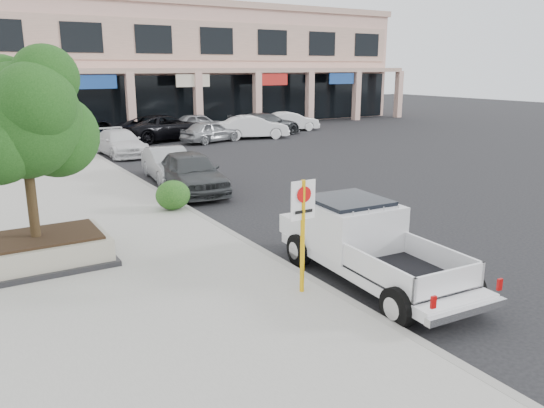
{
  "coord_description": "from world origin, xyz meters",
  "views": [
    {
      "loc": [
        -7.75,
        -9.69,
        4.55
      ],
      "look_at": [
        -1.02,
        1.5,
        1.17
      ],
      "focal_mm": 35.0,
      "sensor_mm": 36.0,
      "label": 1
    }
  ],
  "objects_px": {
    "lot_car_d": "(164,127)",
    "curb_car_c": "(120,143)",
    "curb_car_d": "(98,132)",
    "planter": "(38,251)",
    "curb_car_b": "(168,164)",
    "lot_car_f": "(290,121)",
    "lot_car_c": "(266,124)",
    "planter_tree": "(28,121)",
    "curb_car_a": "(191,172)",
    "lot_car_e": "(199,123)",
    "pickup_truck": "(375,246)",
    "no_parking_sign": "(303,221)",
    "lot_car_b": "(253,127)",
    "lot_car_a": "(210,131)"
  },
  "relations": [
    {
      "from": "lot_car_d",
      "to": "curb_car_c",
      "type": "bearing_deg",
      "value": 123.71
    },
    {
      "from": "curb_car_c",
      "to": "curb_car_d",
      "type": "relative_size",
      "value": 0.92
    },
    {
      "from": "lot_car_d",
      "to": "planter",
      "type": "bearing_deg",
      "value": 138.34
    },
    {
      "from": "curb_car_b",
      "to": "lot_car_f",
      "type": "relative_size",
      "value": 0.99
    },
    {
      "from": "curb_car_d",
      "to": "lot_car_c",
      "type": "height_order",
      "value": "lot_car_c"
    },
    {
      "from": "planter_tree",
      "to": "curb_car_a",
      "type": "relative_size",
      "value": 0.88
    },
    {
      "from": "planter_tree",
      "to": "lot_car_c",
      "type": "bearing_deg",
      "value": 47.76
    },
    {
      "from": "curb_car_d",
      "to": "lot_car_e",
      "type": "relative_size",
      "value": 1.2
    },
    {
      "from": "curb_car_d",
      "to": "curb_car_a",
      "type": "bearing_deg",
      "value": -87.08
    },
    {
      "from": "curb_car_a",
      "to": "lot_car_c",
      "type": "height_order",
      "value": "curb_car_a"
    },
    {
      "from": "planter",
      "to": "lot_car_f",
      "type": "bearing_deg",
      "value": 45.32
    },
    {
      "from": "curb_car_d",
      "to": "lot_car_e",
      "type": "distance_m",
      "value": 7.43
    },
    {
      "from": "pickup_truck",
      "to": "lot_car_f",
      "type": "height_order",
      "value": "pickup_truck"
    },
    {
      "from": "no_parking_sign",
      "to": "curb_car_c",
      "type": "xyz_separation_m",
      "value": [
        1.86,
        19.82,
        -0.96
      ]
    },
    {
      "from": "curb_car_d",
      "to": "lot_car_d",
      "type": "height_order",
      "value": "lot_car_d"
    },
    {
      "from": "lot_car_e",
      "to": "planter_tree",
      "type": "bearing_deg",
      "value": 152.34
    },
    {
      "from": "pickup_truck",
      "to": "lot_car_b",
      "type": "distance_m",
      "value": 24.24
    },
    {
      "from": "curb_car_c",
      "to": "curb_car_a",
      "type": "bearing_deg",
      "value": -93.42
    },
    {
      "from": "planter_tree",
      "to": "lot_car_e",
      "type": "height_order",
      "value": "planter_tree"
    },
    {
      "from": "pickup_truck",
      "to": "curb_car_b",
      "type": "bearing_deg",
      "value": 93.23
    },
    {
      "from": "curb_car_a",
      "to": "lot_car_b",
      "type": "height_order",
      "value": "curb_car_a"
    },
    {
      "from": "curb_car_c",
      "to": "no_parking_sign",
      "type": "bearing_deg",
      "value": -97.97
    },
    {
      "from": "curb_car_a",
      "to": "lot_car_f",
      "type": "bearing_deg",
      "value": 51.36
    },
    {
      "from": "planter_tree",
      "to": "lot_car_e",
      "type": "relative_size",
      "value": 0.96
    },
    {
      "from": "lot_car_e",
      "to": "curb_car_c",
      "type": "bearing_deg",
      "value": 135.68
    },
    {
      "from": "planter_tree",
      "to": "lot_car_e",
      "type": "bearing_deg",
      "value": 58.48
    },
    {
      "from": "no_parking_sign",
      "to": "lot_car_b",
      "type": "relative_size",
      "value": 0.51
    },
    {
      "from": "curb_car_c",
      "to": "planter_tree",
      "type": "bearing_deg",
      "value": -114.22
    },
    {
      "from": "no_parking_sign",
      "to": "curb_car_b",
      "type": "bearing_deg",
      "value": 81.88
    },
    {
      "from": "lot_car_a",
      "to": "lot_car_c",
      "type": "bearing_deg",
      "value": -91.66
    },
    {
      "from": "lot_car_a",
      "to": "lot_car_c",
      "type": "relative_size",
      "value": 0.76
    },
    {
      "from": "curb_car_d",
      "to": "lot_car_b",
      "type": "relative_size",
      "value": 1.11
    },
    {
      "from": "curb_car_b",
      "to": "lot_car_d",
      "type": "distance_m",
      "value": 12.64
    },
    {
      "from": "lot_car_c",
      "to": "lot_car_f",
      "type": "xyz_separation_m",
      "value": [
        2.86,
        1.34,
        -0.08
      ]
    },
    {
      "from": "curb_car_c",
      "to": "planter",
      "type": "bearing_deg",
      "value": -114.45
    },
    {
      "from": "pickup_truck",
      "to": "curb_car_d",
      "type": "height_order",
      "value": "pickup_truck"
    },
    {
      "from": "curb_car_a",
      "to": "curb_car_c",
      "type": "distance_m",
      "value": 9.97
    },
    {
      "from": "lot_car_b",
      "to": "lot_car_f",
      "type": "distance_m",
      "value": 5.06
    },
    {
      "from": "curb_car_a",
      "to": "curb_car_d",
      "type": "height_order",
      "value": "curb_car_a"
    },
    {
      "from": "curb_car_d",
      "to": "lot_car_a",
      "type": "distance_m",
      "value": 6.84
    },
    {
      "from": "planter_tree",
      "to": "lot_car_a",
      "type": "distance_m",
      "value": 21.46
    },
    {
      "from": "lot_car_d",
      "to": "lot_car_c",
      "type": "bearing_deg",
      "value": -113.63
    },
    {
      "from": "planter",
      "to": "lot_car_b",
      "type": "distance_m",
      "value": 23.62
    },
    {
      "from": "planter_tree",
      "to": "curb_car_d",
      "type": "distance_m",
      "value": 21.55
    },
    {
      "from": "planter",
      "to": "lot_car_c",
      "type": "bearing_deg",
      "value": 47.77
    },
    {
      "from": "curb_car_a",
      "to": "curb_car_c",
      "type": "relative_size",
      "value": 0.98
    },
    {
      "from": "lot_car_b",
      "to": "lot_car_e",
      "type": "bearing_deg",
      "value": 39.72
    },
    {
      "from": "planter_tree",
      "to": "curb_car_b",
      "type": "bearing_deg",
      "value": 52.84
    },
    {
      "from": "curb_car_b",
      "to": "curb_car_c",
      "type": "xyz_separation_m",
      "value": [
        0.09,
        7.42,
        -0.01
      ]
    },
    {
      "from": "curb_car_d",
      "to": "lot_car_b",
      "type": "bearing_deg",
      "value": -13.35
    }
  ]
}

